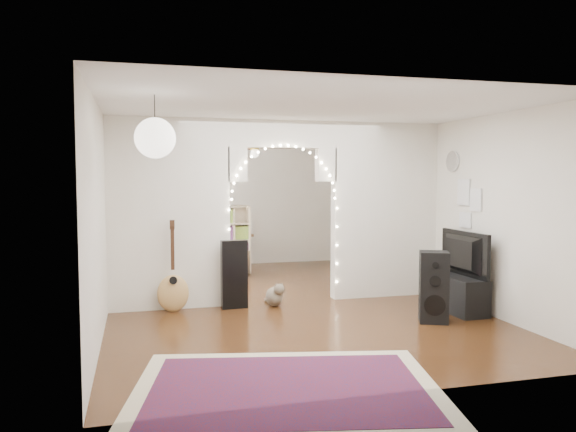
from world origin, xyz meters
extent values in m
plane|color=black|center=(0.00, 0.00, 0.00)|extent=(7.50, 7.50, 0.00)
cube|color=white|center=(0.00, 0.00, 2.70)|extent=(5.00, 7.50, 0.02)
cube|color=silver|center=(0.00, 3.75, 1.35)|extent=(5.00, 0.02, 2.70)
cube|color=silver|center=(0.00, -3.75, 1.35)|extent=(5.00, 0.02, 2.70)
cube|color=silver|center=(-2.50, 0.00, 1.35)|extent=(0.02, 7.50, 2.70)
cube|color=silver|center=(2.50, 0.00, 1.35)|extent=(0.02, 7.50, 2.70)
cube|color=silver|center=(-1.65, 0.00, 1.35)|extent=(1.70, 0.20, 2.70)
cube|color=silver|center=(1.65, 0.00, 1.35)|extent=(1.70, 0.20, 2.70)
cube|color=silver|center=(0.00, 0.00, 2.50)|extent=(1.60, 0.20, 0.40)
cube|color=white|center=(-2.47, 1.80, 1.50)|extent=(0.04, 1.20, 1.40)
cylinder|color=white|center=(2.48, -0.60, 2.10)|extent=(0.03, 0.31, 0.31)
sphere|color=white|center=(-1.90, -2.40, 2.25)|extent=(0.40, 0.40, 0.40)
cube|color=maroon|center=(-0.83, -3.40, 0.01)|extent=(3.05, 2.52, 0.02)
cube|color=black|center=(-0.77, -0.25, 0.49)|extent=(0.38, 0.15, 0.97)
ellipsoid|color=tan|center=(-1.63, -0.25, 0.46)|extent=(0.43, 0.16, 0.52)
cube|color=black|center=(-1.63, -0.25, 0.89)|extent=(0.05, 0.03, 0.60)
cube|color=black|center=(-1.63, -0.25, 1.21)|extent=(0.07, 0.03, 0.13)
ellipsoid|color=brown|center=(-0.18, -0.25, 0.13)|extent=(0.31, 0.42, 0.27)
sphere|color=brown|center=(-0.15, -0.40, 0.27)|extent=(0.19, 0.19, 0.16)
cone|color=brown|center=(-0.19, -0.40, 0.35)|extent=(0.05, 0.05, 0.06)
cone|color=brown|center=(-0.11, -0.40, 0.35)|extent=(0.05, 0.05, 0.06)
cylinder|color=brown|center=(-0.22, -0.05, 0.04)|extent=(0.09, 0.25, 0.08)
cube|color=black|center=(1.58, -1.68, 0.46)|extent=(0.45, 0.42, 0.92)
cylinder|color=black|center=(1.52, -1.82, 0.25)|extent=(0.25, 0.12, 0.26)
cylinder|color=black|center=(1.52, -1.82, 0.56)|extent=(0.14, 0.08, 0.14)
cylinder|color=black|center=(1.52, -1.82, 0.76)|extent=(0.08, 0.05, 0.08)
cube|color=black|center=(2.20, -1.23, 0.25)|extent=(0.42, 1.01, 0.50)
imported|color=black|center=(2.20, -1.23, 0.81)|extent=(0.16, 1.08, 0.62)
cube|color=beige|center=(-0.64, 2.56, 0.66)|extent=(1.31, 0.77, 1.32)
cube|color=brown|center=(-0.57, 2.88, 0.73)|extent=(1.34, 1.03, 0.05)
cylinder|color=brown|center=(-1.01, 2.46, 0.35)|extent=(0.05, 0.05, 0.70)
cylinder|color=brown|center=(0.00, 2.68, 0.35)|extent=(0.05, 0.05, 0.70)
cylinder|color=brown|center=(-1.14, 3.09, 0.35)|extent=(0.05, 0.05, 0.70)
cylinder|color=brown|center=(-0.13, 3.30, 0.35)|extent=(0.05, 0.05, 0.70)
imported|color=silver|center=(-0.57, 2.88, 0.85)|extent=(0.22, 0.22, 0.19)
imported|color=#4E3B27|center=(-0.80, 2.44, 0.25)|extent=(0.72, 0.72, 0.51)
imported|color=#4E3B27|center=(-0.44, 2.25, 0.26)|extent=(0.75, 0.75, 0.52)
camera|label=1|loc=(-2.07, -8.07, 1.87)|focal=35.00mm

